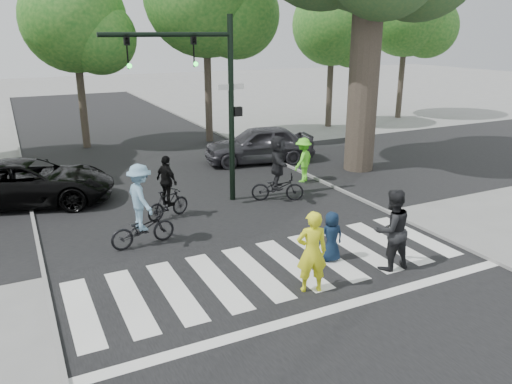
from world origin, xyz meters
TOP-DOWN VIEW (x-y plane):
  - ground at (0.00, 0.00)m, footprint 120.00×120.00m
  - road_stem at (0.00, 5.00)m, footprint 10.00×70.00m
  - road_cross at (0.00, 8.00)m, footprint 70.00×10.00m
  - curb_left at (-5.05, 5.00)m, footprint 0.10×70.00m
  - curb_right at (5.05, 5.00)m, footprint 0.10×70.00m
  - crosswalk at (0.00, 0.66)m, footprint 10.00×3.85m
  - traffic_signal at (0.35, 6.20)m, footprint 4.45×0.29m
  - bg_tree_2 at (-1.76, 16.62)m, footprint 5.04×4.80m
  - bg_tree_4 at (12.23, 16.12)m, footprint 4.83×4.60m
  - bg_tree_5 at (18.27, 16.69)m, footprint 5.67×5.40m
  - pedestrian_woman at (0.20, -0.32)m, footprint 0.79×0.64m
  - pedestrian_child at (1.47, 0.76)m, footprint 0.67×0.47m
  - pedestrian_adult at (2.50, -0.22)m, footprint 1.01×0.80m
  - cyclist_left at (-2.48, 3.79)m, footprint 1.83×1.23m
  - cyclist_mid at (-1.28, 5.48)m, footprint 1.56×0.99m
  - cyclist_right at (2.53, 5.45)m, footprint 1.86×1.71m
  - car_suv at (-4.99, 8.79)m, footprint 5.90×3.93m
  - car_grey at (4.30, 10.36)m, footprint 5.02×2.78m
  - bystander_hivis at (4.48, 6.99)m, footprint 1.26×1.11m

SIDE VIEW (x-z plane):
  - ground at x=0.00m, z-range 0.00..0.00m
  - road_stem at x=0.00m, z-range 0.00..0.01m
  - road_cross at x=0.00m, z-range 0.00..0.01m
  - crosswalk at x=0.00m, z-range 0.00..0.01m
  - curb_left at x=-5.05m, z-range 0.00..0.10m
  - curb_right at x=5.05m, z-range 0.00..0.10m
  - pedestrian_child at x=1.47m, z-range 0.00..1.29m
  - car_suv at x=-4.99m, z-range 0.00..1.50m
  - car_grey at x=4.30m, z-range 0.00..1.61m
  - cyclist_mid at x=-1.28m, z-range -0.18..1.79m
  - bystander_hivis at x=4.48m, z-range 0.00..1.69m
  - pedestrian_woman at x=0.20m, z-range 0.00..1.88m
  - cyclist_left at x=-2.48m, z-range -0.15..2.09m
  - cyclist_right at x=2.53m, z-range -0.12..2.12m
  - pedestrian_adult at x=2.50m, z-range 0.00..2.00m
  - traffic_signal at x=0.35m, z-range 0.90..6.90m
  - bg_tree_4 at x=12.23m, z-range 1.56..9.71m
  - bg_tree_2 at x=-1.76m, z-range 1.58..9.98m
  - bg_tree_5 at x=18.27m, z-range 1.71..11.01m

